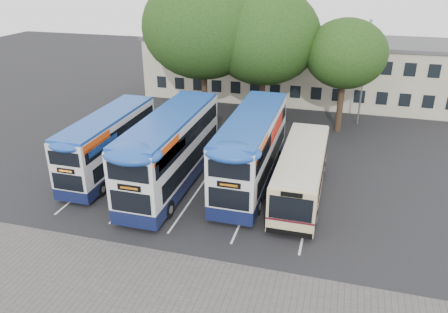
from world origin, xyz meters
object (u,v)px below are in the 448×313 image
bus_dd_mid (171,148)px  tree_mid (264,36)px  tree_left (203,26)px  tree_right (346,54)px  lamp_post (365,68)px  bus_single (302,170)px  bus_dd_right (252,147)px  bus_dd_left (109,141)px

bus_dd_mid → tree_mid: bearing=77.0°
tree_left → tree_right: size_ratio=1.36×
lamp_post → bus_dd_mid: 19.23m
bus_dd_mid → tree_left: bearing=98.6°
bus_dd_mid → bus_single: (8.09, 0.96, -0.91)m
lamp_post → bus_dd_right: size_ratio=0.81×
bus_dd_left → bus_single: bearing=1.0°
tree_left → tree_right: 11.94m
lamp_post → tree_mid: (-8.40, -1.61, 2.46)m
tree_mid → bus_dd_mid: size_ratio=1.02×
bus_dd_left → bus_single: size_ratio=0.98×
tree_mid → bus_dd_right: bearing=-82.0°
tree_right → bus_single: size_ratio=0.93×
bus_dd_mid → bus_single: size_ratio=1.13×
bus_dd_left → bus_single: (12.89, 0.23, -0.55)m
bus_single → bus_dd_right: bearing=167.7°
bus_dd_left → bus_dd_right: size_ratio=0.88×
tree_left → tree_mid: 5.18m
bus_dd_left → bus_dd_mid: bearing=-8.6°
tree_mid → tree_left: bearing=-169.9°
lamp_post → bus_dd_mid: size_ratio=0.80×
tree_mid → bus_dd_left: 15.99m
bus_single → bus_dd_left: bearing=-179.0°
tree_mid → tree_right: size_ratio=1.24×
tree_left → bus_dd_right: size_ratio=1.13×
bus_single → tree_right: bearing=81.5°
lamp_post → tree_mid: 8.90m
tree_left → bus_dd_left: size_ratio=1.29×
tree_right → bus_dd_left: 19.63m
bus_dd_left → tree_right: bearing=40.0°
tree_left → tree_right: tree_left is taller
bus_dd_left → bus_dd_right: bus_dd_right is taller
bus_single → lamp_post: bearing=76.4°
tree_left → bus_single: 16.76m
tree_right → bus_dd_mid: bearing=-127.2°
lamp_post → bus_dd_left: lamp_post is taller
tree_mid → bus_dd_left: size_ratio=1.18×
tree_mid → bus_dd_mid: 14.78m
bus_dd_left → bus_dd_mid: size_ratio=0.86×
bus_dd_mid → tree_right: bearing=52.8°
tree_left → bus_single: (10.01, -11.72, -6.59)m
tree_mid → bus_dd_right: (1.67, -11.90, -4.98)m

